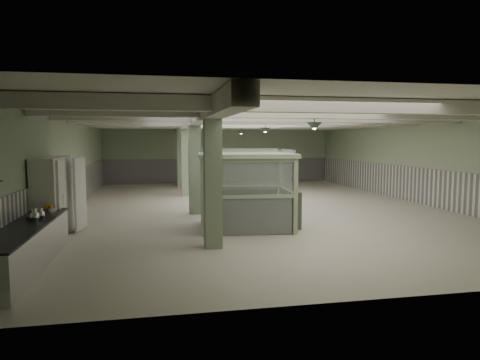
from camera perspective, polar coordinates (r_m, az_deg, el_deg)
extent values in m
plane|color=silver|center=(17.06, 2.12, -3.63)|extent=(20.00, 20.00, 0.00)
cube|color=silver|center=(16.87, 2.16, 8.54)|extent=(14.00, 20.00, 0.02)
cube|color=#98AB89|center=(26.69, -2.78, 3.52)|extent=(14.00, 0.02, 3.60)
cube|color=#98AB89|center=(7.52, 19.83, -1.63)|extent=(14.00, 0.02, 3.60)
cube|color=#98AB89|center=(16.72, -21.93, 2.01)|extent=(0.02, 20.00, 3.60)
cube|color=#98AB89|center=(19.68, 22.41, 2.44)|extent=(0.02, 20.00, 3.60)
cube|color=silver|center=(16.80, -21.72, -1.57)|extent=(0.05, 19.90, 1.50)
cube|color=silver|center=(19.74, 22.24, -0.60)|extent=(0.05, 19.90, 1.50)
cube|color=silver|center=(26.72, -2.76, 1.27)|extent=(13.90, 0.05, 1.50)
cube|color=beige|center=(16.47, -6.42, 7.82)|extent=(0.45, 19.90, 0.40)
cube|color=beige|center=(9.72, 12.47, 9.65)|extent=(13.90, 0.35, 0.32)
cube|color=beige|center=(12.05, 7.67, 8.89)|extent=(13.90, 0.35, 0.32)
cube|color=beige|center=(14.44, 4.45, 8.34)|extent=(13.90, 0.35, 0.32)
cube|color=beige|center=(16.86, 2.16, 7.93)|extent=(13.90, 0.35, 0.32)
cube|color=beige|center=(19.30, 0.44, 7.61)|extent=(13.90, 0.35, 0.32)
cube|color=beige|center=(21.75, -0.88, 7.36)|extent=(13.90, 0.35, 0.32)
cube|color=beige|center=(24.22, -1.94, 7.16)|extent=(13.90, 0.35, 0.32)
cube|color=#8FA282|center=(10.52, -3.66, 0.61)|extent=(0.42, 0.42, 3.60)
cube|color=#8FA282|center=(15.48, -6.06, 2.13)|extent=(0.42, 0.42, 3.60)
cube|color=#8FA282|center=(20.46, -7.29, 2.91)|extent=(0.42, 0.42, 3.60)
cube|color=#8FA282|center=(24.45, -7.92, 3.30)|extent=(0.42, 0.42, 3.60)
cone|color=#2F3F2F|center=(12.21, 9.89, 7.07)|extent=(0.44, 0.44, 0.22)
cone|color=#2F3F2F|center=(17.45, 3.38, 6.62)|extent=(0.44, 0.44, 0.22)
cone|color=#2F3F2F|center=(22.33, 0.16, 6.36)|extent=(0.44, 0.44, 0.22)
cube|color=silver|center=(10.03, -26.59, -8.07)|extent=(0.76, 4.54, 0.88)
cube|color=black|center=(9.94, -26.70, -5.55)|extent=(0.80, 4.58, 0.04)
cylinder|color=#B2B2B7|center=(11.53, -24.13, -3.71)|extent=(0.34, 0.34, 0.10)
cube|color=white|center=(12.81, -23.62, -2.10)|extent=(0.60, 2.41, 2.21)
cube|color=white|center=(12.20, -22.66, -2.42)|extent=(0.06, 0.91, 2.11)
cube|color=white|center=(13.35, -21.13, -1.72)|extent=(0.21, 0.90, 2.11)
cube|color=silver|center=(12.19, -22.48, -2.41)|extent=(0.02, 0.05, 0.30)
cube|color=silver|center=(13.27, -21.54, -1.78)|extent=(0.02, 0.05, 0.30)
cube|color=#A0B692|center=(11.81, -4.94, -2.41)|extent=(0.13, 0.13, 2.15)
cube|color=#A0B692|center=(13.94, -5.03, -1.21)|extent=(0.13, 0.13, 2.15)
cube|color=#A0B692|center=(12.11, 7.40, -2.24)|extent=(0.13, 0.13, 2.15)
cube|color=#A0B692|center=(14.20, 5.46, -1.09)|extent=(0.13, 0.13, 2.15)
cube|color=#A0B692|center=(12.86, 0.75, 3.34)|extent=(3.06, 2.67, 0.12)
cube|color=silver|center=(11.97, 1.30, -4.84)|extent=(2.38, 0.29, 1.05)
cube|color=silver|center=(11.81, 1.32, 1.04)|extent=(2.38, 0.29, 1.22)
cube|color=silver|center=(14.08, 0.26, -3.29)|extent=(2.38, 0.29, 1.05)
cube|color=silver|center=(13.95, 0.27, 1.71)|extent=(2.38, 0.29, 1.22)
cube|color=silver|center=(12.95, -4.97, -4.07)|extent=(0.25, 1.95, 1.05)
cube|color=silver|center=(12.80, -5.01, 1.36)|extent=(0.25, 1.95, 1.22)
cube|color=silver|center=(13.23, 6.33, -3.89)|extent=(0.25, 1.95, 1.05)
cube|color=silver|center=(13.08, 6.38, 1.44)|extent=(0.25, 1.95, 1.22)
cube|color=#545446|center=(13.04, 7.14, -3.99)|extent=(0.38, 0.53, 1.12)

